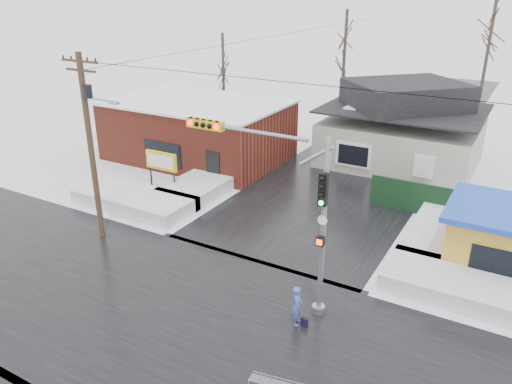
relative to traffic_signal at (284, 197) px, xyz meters
The scene contains 19 objects.
ground 5.94m from the traffic_signal, 129.36° to the right, with size 120.00×120.00×0.00m, color white.
road_ns 5.94m from the traffic_signal, 129.36° to the right, with size 10.00×120.00×0.02m, color black.
road_ew 5.94m from the traffic_signal, 129.36° to the right, with size 120.00×10.00×0.02m, color black.
snowbank_nw 12.81m from the traffic_signal, 160.57° to the left, with size 7.00×3.00×0.80m, color white.
snowbank_ne 8.75m from the traffic_signal, 31.56° to the left, with size 7.00×3.00×0.80m, color white.
snowbank_nside_w 13.70m from the traffic_signal, 136.24° to the left, with size 3.00×8.00×0.80m, color white.
snowbank_nside_e 10.94m from the traffic_signal, 63.18° to the left, with size 3.00×8.00×0.80m, color white.
traffic_signal is the anchor object (origin of this frame).
utility_pole 10.39m from the traffic_signal, behind, with size 3.15×0.44×9.00m.
brick_building 18.87m from the traffic_signal, 135.87° to the left, with size 12.20×8.20×4.12m.
marquee_sign 13.42m from the traffic_signal, 150.28° to the left, with size 2.20×0.21×2.55m.
house 19.13m from the traffic_signal, 91.29° to the left, with size 10.40×8.40×5.76m.
kiosk 10.43m from the traffic_signal, 44.84° to the left, with size 4.60×4.60×2.88m.
fence 12.31m from the traffic_signal, 69.77° to the left, with size 8.00×0.12×1.80m, color black.
tree_far_left 24.16m from the traffic_signal, 105.60° to the left, with size 3.00×3.00×10.00m.
tree_far_mid 25.78m from the traffic_signal, 81.89° to the left, with size 3.00×3.00×12.00m.
tree_far_west 26.75m from the traffic_signal, 128.00° to the left, with size 3.00×3.00×8.00m.
pedestrian 4.05m from the traffic_signal, 41.80° to the right, with size 0.58×0.38×1.58m, color #4458C1.
shopping_bag 4.72m from the traffic_signal, 35.37° to the right, with size 0.28×0.12×0.35m, color black.
Camera 1 is at (9.85, -12.08, 11.72)m, focal length 35.00 mm.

